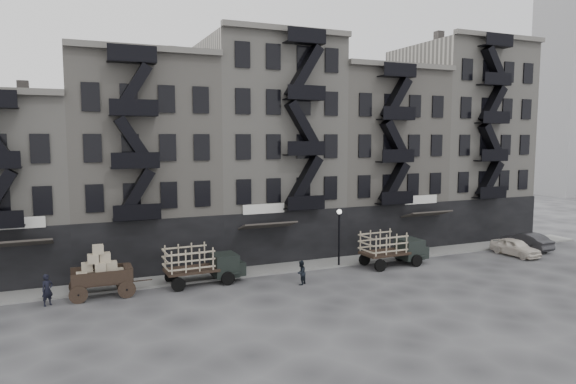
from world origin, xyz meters
name	(u,v)px	position (x,y,z in m)	size (l,w,h in m)	color
ground	(318,280)	(0.00, 0.00, 0.00)	(140.00, 140.00, 0.00)	#38383A
sidewalk	(295,266)	(0.00, 3.75, 0.07)	(55.00, 2.50, 0.15)	slate
building_midwest	(140,164)	(-10.00, 9.83, 7.50)	(10.00, 11.35, 16.20)	gray
building_center	(265,149)	(0.00, 9.82, 8.50)	(10.00, 11.35, 18.20)	gray
building_mideast	(369,159)	(10.00, 9.83, 7.50)	(10.00, 11.35, 16.20)	gray
building_east	(457,142)	(20.00, 9.82, 9.00)	(10.00, 11.35, 19.20)	gray
lamp_post	(339,230)	(3.00, 2.60, 2.78)	(0.36, 0.36, 4.28)	black
wagon	(99,267)	(-13.51, 2.04, 1.79)	(3.70, 2.00, 3.13)	black
stake_truck_west	(202,262)	(-7.26, 2.24, 1.47)	(5.20, 2.30, 2.57)	black
stake_truck_east	(393,246)	(6.86, 1.37, 1.49)	(5.30, 2.37, 2.62)	black
car_east	(515,247)	(17.79, 0.21, 0.69)	(1.64, 4.08, 1.39)	silver
car_far	(527,241)	(20.49, 1.52, 0.72)	(1.53, 4.39, 1.45)	#28282B
pedestrian_west	(47,290)	(-16.34, 1.46, 0.90)	(0.66, 0.43, 1.81)	black
pedestrian_mid	(301,273)	(-1.44, -0.42, 0.79)	(0.77, 0.60, 1.58)	black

